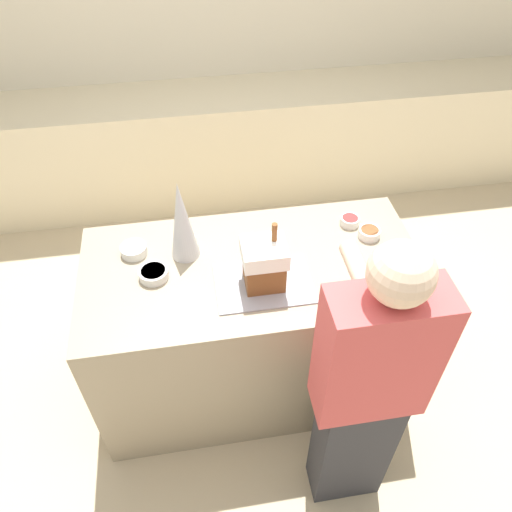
{
  "coord_description": "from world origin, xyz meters",
  "views": [
    {
      "loc": [
        -0.25,
        -1.63,
        2.6
      ],
      "look_at": [
        0.02,
        0.0,
        0.99
      ],
      "focal_mm": 35.0,
      "sensor_mm": 36.0,
      "label": 1
    }
  ],
  "objects_px": {
    "candy_bowl_beside_tree": "(350,221)",
    "person": "(366,392)",
    "baking_tray": "(264,283)",
    "candy_bowl_center_rear": "(154,274)",
    "candy_bowl_near_tray_right": "(369,233)",
    "decorative_tree": "(182,221)",
    "gingerbread_house": "(264,263)",
    "candy_bowl_near_tray_left": "(134,250)"
  },
  "relations": [
    {
      "from": "candy_bowl_near_tray_left",
      "to": "candy_bowl_beside_tree",
      "type": "bearing_deg",
      "value": 2.35
    },
    {
      "from": "decorative_tree",
      "to": "person",
      "type": "relative_size",
      "value": 0.26
    },
    {
      "from": "gingerbread_house",
      "to": "candy_bowl_beside_tree",
      "type": "relative_size",
      "value": 3.23
    },
    {
      "from": "baking_tray",
      "to": "candy_bowl_beside_tree",
      "type": "xyz_separation_m",
      "value": [
        0.51,
        0.34,
        0.02
      ]
    },
    {
      "from": "gingerbread_house",
      "to": "candy_bowl_near_tray_left",
      "type": "bearing_deg",
      "value": 153.13
    },
    {
      "from": "candy_bowl_near_tray_left",
      "to": "person",
      "type": "relative_size",
      "value": 0.08
    },
    {
      "from": "gingerbread_house",
      "to": "candy_bowl_near_tray_left",
      "type": "relative_size",
      "value": 2.53
    },
    {
      "from": "candy_bowl_near_tray_left",
      "to": "baking_tray",
      "type": "bearing_deg",
      "value": -26.9
    },
    {
      "from": "decorative_tree",
      "to": "person",
      "type": "distance_m",
      "value": 1.08
    },
    {
      "from": "candy_bowl_near_tray_right",
      "to": "candy_bowl_beside_tree",
      "type": "bearing_deg",
      "value": 122.3
    },
    {
      "from": "gingerbread_house",
      "to": "decorative_tree",
      "type": "distance_m",
      "value": 0.43
    },
    {
      "from": "gingerbread_house",
      "to": "candy_bowl_near_tray_right",
      "type": "relative_size",
      "value": 2.93
    },
    {
      "from": "gingerbread_house",
      "to": "candy_bowl_beside_tree",
      "type": "distance_m",
      "value": 0.62
    },
    {
      "from": "baking_tray",
      "to": "candy_bowl_center_rear",
      "type": "xyz_separation_m",
      "value": [
        -0.49,
        0.12,
        0.02
      ]
    },
    {
      "from": "baking_tray",
      "to": "candy_bowl_beside_tree",
      "type": "relative_size",
      "value": 4.46
    },
    {
      "from": "candy_bowl_center_rear",
      "to": "candy_bowl_near_tray_left",
      "type": "height_order",
      "value": "candy_bowl_near_tray_left"
    },
    {
      "from": "baking_tray",
      "to": "gingerbread_house",
      "type": "distance_m",
      "value": 0.13
    },
    {
      "from": "gingerbread_house",
      "to": "candy_bowl_near_tray_right",
      "type": "distance_m",
      "value": 0.63
    },
    {
      "from": "baking_tray",
      "to": "candy_bowl_near_tray_right",
      "type": "relative_size",
      "value": 4.05
    },
    {
      "from": "decorative_tree",
      "to": "candy_bowl_center_rear",
      "type": "distance_m",
      "value": 0.27
    },
    {
      "from": "decorative_tree",
      "to": "person",
      "type": "xyz_separation_m",
      "value": [
        0.65,
        -0.81,
        -0.3
      ]
    },
    {
      "from": "baking_tray",
      "to": "decorative_tree",
      "type": "relative_size",
      "value": 1.06
    },
    {
      "from": "candy_bowl_near_tray_left",
      "to": "person",
      "type": "bearing_deg",
      "value": -43.46
    },
    {
      "from": "baking_tray",
      "to": "candy_bowl_beside_tree",
      "type": "bearing_deg",
      "value": 33.89
    },
    {
      "from": "baking_tray",
      "to": "candy_bowl_near_tray_right",
      "type": "height_order",
      "value": "candy_bowl_near_tray_right"
    },
    {
      "from": "baking_tray",
      "to": "candy_bowl_near_tray_left",
      "type": "xyz_separation_m",
      "value": [
        -0.58,
        0.29,
        0.02
      ]
    },
    {
      "from": "gingerbread_house",
      "to": "candy_bowl_center_rear",
      "type": "distance_m",
      "value": 0.52
    },
    {
      "from": "baking_tray",
      "to": "candy_bowl_near_tray_right",
      "type": "bearing_deg",
      "value": 22.09
    },
    {
      "from": "candy_bowl_beside_tree",
      "to": "person",
      "type": "xyz_separation_m",
      "value": [
        -0.19,
        -0.89,
        -0.12
      ]
    },
    {
      "from": "candy_bowl_center_rear",
      "to": "candy_bowl_near_tray_right",
      "type": "height_order",
      "value": "same"
    },
    {
      "from": "candy_bowl_center_rear",
      "to": "candy_bowl_near_tray_right",
      "type": "distance_m",
      "value": 1.07
    },
    {
      "from": "gingerbread_house",
      "to": "person",
      "type": "height_order",
      "value": "person"
    },
    {
      "from": "baking_tray",
      "to": "candy_bowl_center_rear",
      "type": "distance_m",
      "value": 0.5
    },
    {
      "from": "candy_bowl_near_tray_left",
      "to": "candy_bowl_near_tray_right",
      "type": "distance_m",
      "value": 1.16
    },
    {
      "from": "gingerbread_house",
      "to": "candy_bowl_near_tray_right",
      "type": "xyz_separation_m",
      "value": [
        0.57,
        0.23,
        -0.1
      ]
    },
    {
      "from": "baking_tray",
      "to": "person",
      "type": "bearing_deg",
      "value": -60.39
    },
    {
      "from": "candy_bowl_beside_tree",
      "to": "candy_bowl_center_rear",
      "type": "bearing_deg",
      "value": -167.57
    },
    {
      "from": "candy_bowl_center_rear",
      "to": "candy_bowl_near_tray_left",
      "type": "distance_m",
      "value": 0.2
    },
    {
      "from": "gingerbread_house",
      "to": "decorative_tree",
      "type": "xyz_separation_m",
      "value": [
        -0.34,
        0.25,
        0.08
      ]
    },
    {
      "from": "baking_tray",
      "to": "candy_bowl_near_tray_right",
      "type": "distance_m",
      "value": 0.62
    },
    {
      "from": "candy_bowl_near_tray_left",
      "to": "candy_bowl_near_tray_right",
      "type": "xyz_separation_m",
      "value": [
        1.15,
        -0.06,
        -0.0
      ]
    },
    {
      "from": "candy_bowl_beside_tree",
      "to": "person",
      "type": "relative_size",
      "value": 0.06
    }
  ]
}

